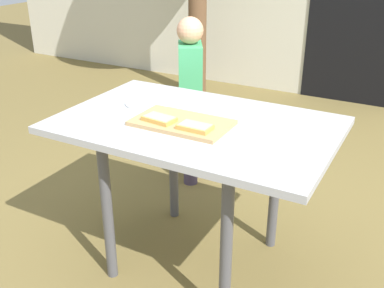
# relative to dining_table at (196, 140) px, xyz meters

# --- Properties ---
(ground_plane) EXTENTS (16.00, 16.00, 0.00)m
(ground_plane) POSITION_rel_dining_table_xyz_m (0.00, 0.00, -0.66)
(ground_plane) COLOR brown
(dining_table) EXTENTS (1.21, 0.78, 0.75)m
(dining_table) POSITION_rel_dining_table_xyz_m (0.00, 0.00, 0.00)
(dining_table) COLOR #ABADB3
(dining_table) RESTS_ON ground
(cutting_board) EXTENTS (0.42, 0.25, 0.02)m
(cutting_board) POSITION_rel_dining_table_xyz_m (-0.04, -0.06, 0.10)
(cutting_board) COLOR tan
(cutting_board) RESTS_ON dining_table
(pizza_slice_near_left) EXTENTS (0.15, 0.10, 0.02)m
(pizza_slice_near_left) POSITION_rel_dining_table_xyz_m (-0.12, -0.11, 0.11)
(pizza_slice_near_left) COLOR gold
(pizza_slice_near_left) RESTS_ON cutting_board
(pizza_slice_near_right) EXTENTS (0.14, 0.08, 0.02)m
(pizza_slice_near_right) POSITION_rel_dining_table_xyz_m (0.06, -0.11, 0.11)
(pizza_slice_near_right) COLOR gold
(pizza_slice_near_right) RESTS_ON cutting_board
(plate_white_left) EXTENTS (0.21, 0.21, 0.01)m
(plate_white_left) POSITION_rel_dining_table_xyz_m (-0.32, 0.09, 0.09)
(plate_white_left) COLOR white
(plate_white_left) RESTS_ON dining_table
(child_left) EXTENTS (0.24, 0.28, 1.06)m
(child_left) POSITION_rel_dining_table_xyz_m (-0.43, 0.74, -0.06)
(child_left) COLOR #493D56
(child_left) RESTS_ON ground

